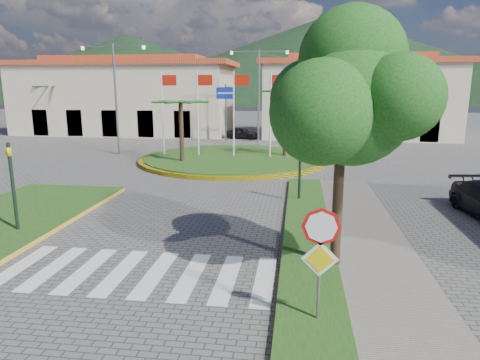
# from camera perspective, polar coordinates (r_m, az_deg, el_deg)

# --- Properties ---
(sidewalk_right) EXTENTS (4.00, 28.00, 0.15)m
(sidewalk_right) POSITION_cam_1_polar(r_m,az_deg,el_deg) (9.97, 16.88, -18.11)
(sidewalk_right) COLOR gray
(sidewalk_right) RESTS_ON ground
(verge_right) EXTENTS (1.60, 28.00, 0.18)m
(verge_right) POSITION_cam_1_polar(r_m,az_deg,el_deg) (9.84, 9.62, -18.05)
(verge_right) COLOR #1E4213
(verge_right) RESTS_ON ground
(crosswalk) EXTENTS (8.00, 3.00, 0.01)m
(crosswalk) POSITION_cam_1_polar(r_m,az_deg,el_deg) (12.43, -13.90, -11.89)
(crosswalk) COLOR silver
(crosswalk) RESTS_ON ground
(roundabout_island) EXTENTS (12.70, 12.70, 6.00)m
(roundabout_island) POSITION_cam_1_polar(r_m,az_deg,el_deg) (29.23, -0.96, 2.87)
(roundabout_island) COLOR yellow
(roundabout_island) RESTS_ON ground
(stop_sign) EXTENTS (0.80, 0.11, 2.65)m
(stop_sign) POSITION_cam_1_polar(r_m,az_deg,el_deg) (9.07, 10.65, -8.88)
(stop_sign) COLOR slate
(stop_sign) RESTS_ON ground
(deciduous_tree) EXTENTS (3.60, 3.60, 6.80)m
(deciduous_tree) POSITION_cam_1_polar(r_m,az_deg,el_deg) (11.53, 13.68, 12.71)
(deciduous_tree) COLOR black
(deciduous_tree) RESTS_ON ground
(traffic_light_left) EXTENTS (0.15, 0.18, 3.20)m
(traffic_light_left) POSITION_cam_1_polar(r_m,az_deg,el_deg) (16.43, -28.10, 0.06)
(traffic_light_left) COLOR black
(traffic_light_left) RESTS_ON ground
(traffic_light_right) EXTENTS (0.15, 0.18, 3.20)m
(traffic_light_right) POSITION_cam_1_polar(r_m,az_deg,el_deg) (18.74, 8.03, 2.80)
(traffic_light_right) COLOR black
(traffic_light_right) RESTS_ON ground
(traffic_light_far) EXTENTS (0.18, 0.15, 3.20)m
(traffic_light_far) POSITION_cam_1_polar(r_m,az_deg,el_deg) (32.83, 14.15, 6.68)
(traffic_light_far) COLOR black
(traffic_light_far) RESTS_ON ground
(direction_sign_west) EXTENTS (1.60, 0.14, 5.20)m
(direction_sign_west) POSITION_cam_1_polar(r_m,az_deg,el_deg) (38.02, -1.94, 10.19)
(direction_sign_west) COLOR slate
(direction_sign_west) RESTS_ON ground
(direction_sign_east) EXTENTS (1.60, 0.14, 5.20)m
(direction_sign_east) POSITION_cam_1_polar(r_m,az_deg,el_deg) (37.51, 5.73, 10.11)
(direction_sign_east) COLOR slate
(direction_sign_east) RESTS_ON ground
(street_lamp_centre) EXTENTS (4.80, 0.16, 8.00)m
(street_lamp_centre) POSITION_cam_1_polar(r_m,az_deg,el_deg) (36.64, 2.51, 11.61)
(street_lamp_centre) COLOR slate
(street_lamp_centre) RESTS_ON ground
(street_lamp_west) EXTENTS (4.80, 0.16, 8.00)m
(street_lamp_west) POSITION_cam_1_polar(r_m,az_deg,el_deg) (33.29, -16.25, 11.05)
(street_lamp_west) COLOR slate
(street_lamp_west) RESTS_ON ground
(building_left) EXTENTS (23.32, 9.54, 8.05)m
(building_left) POSITION_cam_1_polar(r_m,az_deg,el_deg) (48.14, -14.96, 10.72)
(building_left) COLOR beige
(building_left) RESTS_ON ground
(building_right) EXTENTS (19.08, 9.54, 8.05)m
(building_right) POSITION_cam_1_polar(r_m,az_deg,el_deg) (44.85, 15.22, 10.61)
(building_right) COLOR beige
(building_right) RESTS_ON ground
(hill_far_west) EXTENTS (140.00, 140.00, 22.00)m
(hill_far_west) POSITION_cam_1_polar(r_m,az_deg,el_deg) (158.17, -14.77, 14.27)
(hill_far_west) COLOR black
(hill_far_west) RESTS_ON ground
(hill_far_mid) EXTENTS (180.00, 180.00, 30.00)m
(hill_far_mid) POSITION_cam_1_polar(r_m,az_deg,el_deg) (167.11, 11.83, 15.67)
(hill_far_mid) COLOR black
(hill_far_mid) RESTS_ON ground
(hill_near_back) EXTENTS (110.00, 110.00, 16.00)m
(hill_near_back) POSITION_cam_1_polar(r_m,az_deg,el_deg) (137.27, 1.79, 13.74)
(hill_near_back) COLOR black
(hill_near_back) RESTS_ON ground
(white_van) EXTENTS (4.46, 2.97, 1.14)m
(white_van) POSITION_cam_1_polar(r_m,az_deg,el_deg) (44.29, -5.61, 6.63)
(white_van) COLOR silver
(white_van) RESTS_ON ground
(car_dark_a) EXTENTS (3.46, 1.98, 1.11)m
(car_dark_a) POSITION_cam_1_polar(r_m,az_deg,el_deg) (41.63, 0.26, 6.30)
(car_dark_a) COLOR black
(car_dark_a) RESTS_ON ground
(car_dark_b) EXTENTS (3.69, 2.41, 1.15)m
(car_dark_b) POSITION_cam_1_polar(r_m,az_deg,el_deg) (37.26, 17.17, 5.04)
(car_dark_b) COLOR black
(car_dark_b) RESTS_ON ground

